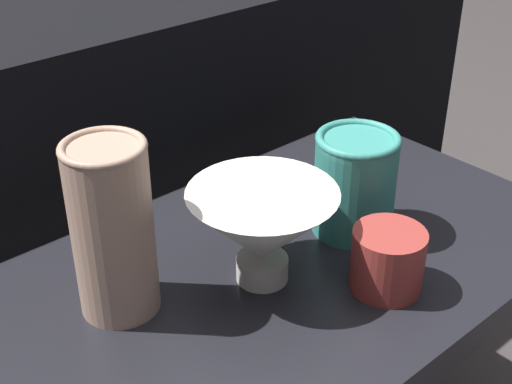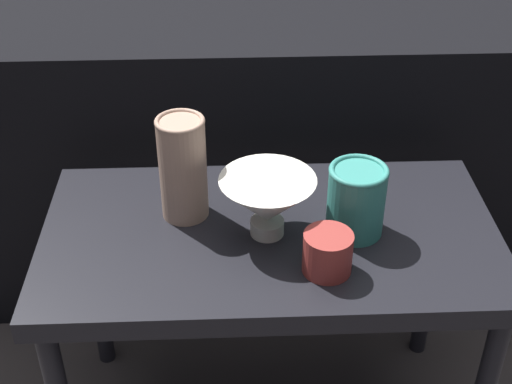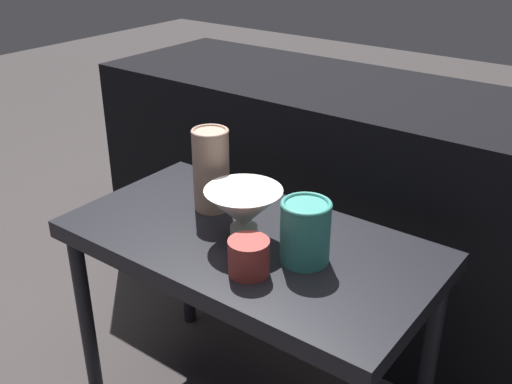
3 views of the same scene
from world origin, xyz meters
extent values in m
cube|color=black|center=(0.00, 0.00, 0.48)|extent=(0.80, 0.43, 0.04)
cylinder|color=black|center=(-0.36, 0.18, 0.23)|extent=(0.04, 0.04, 0.46)
cylinder|color=black|center=(0.36, 0.18, 0.23)|extent=(0.04, 0.04, 0.46)
cube|color=black|center=(0.00, 0.55, 0.35)|extent=(1.62, 0.50, 0.69)
cylinder|color=silver|center=(-0.01, -0.01, 0.51)|extent=(0.06, 0.06, 0.03)
cone|color=silver|center=(-0.01, -0.01, 0.57)|extent=(0.16, 0.16, 0.08)
cylinder|color=tan|center=(-0.15, 0.06, 0.59)|extent=(0.08, 0.08, 0.19)
torus|color=tan|center=(-0.15, 0.06, 0.69)|extent=(0.08, 0.08, 0.01)
cylinder|color=teal|center=(0.14, -0.01, 0.56)|extent=(0.10, 0.10, 0.12)
torus|color=teal|center=(0.14, -0.01, 0.62)|extent=(0.10, 0.10, 0.01)
cylinder|color=maroon|center=(0.08, -0.11, 0.53)|extent=(0.08, 0.08, 0.07)
camera|label=1|loc=(-0.44, -0.48, 0.99)|focal=50.00mm
camera|label=2|loc=(-0.07, -0.98, 1.26)|focal=50.00mm
camera|label=3|loc=(0.67, -0.87, 1.14)|focal=42.00mm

